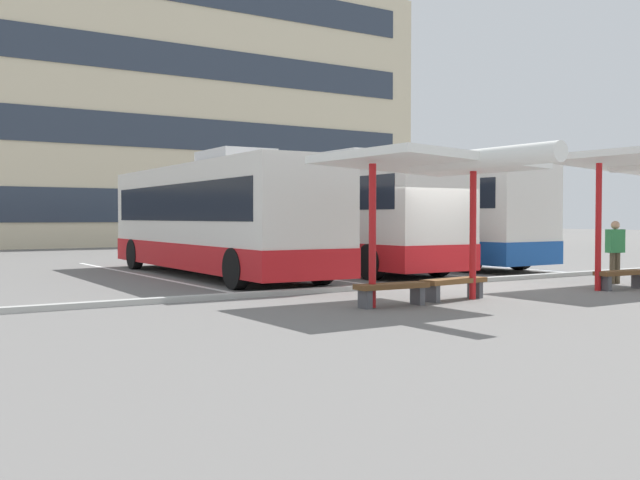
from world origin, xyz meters
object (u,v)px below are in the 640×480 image
Objects in this scene: coach_bus_2 at (415,215)px; bench_0 at (392,289)px; bench_1 at (454,284)px; waiting_shelter_0 at (435,165)px; waiting_passenger_0 at (615,248)px; coach_bus_1 at (331,216)px; bench_2 at (622,276)px; coach_bus_0 at (215,220)px.

coach_bus_2 is 7.00× the size of bench_0.
bench_1 is (-6.61, -9.08, -1.46)m from coach_bus_2.
coach_bus_2 is 11.33m from bench_1.
waiting_shelter_0 reaches higher than waiting_passenger_0.
bench_0 is 7.98m from waiting_passenger_0.
waiting_shelter_0 is 7.31m from waiting_passenger_0.
coach_bus_2 is at bearing 5.17° from coach_bus_1.
coach_bus_2 is 2.19× the size of waiting_shelter_0.
coach_bus_2 is at bearing 80.05° from bench_2.
bench_2 is at bearing -76.68° from coach_bus_1.
bench_0 is 1.00× the size of bench_2.
waiting_passenger_0 is (1.19, 1.03, 0.61)m from bench_2.
bench_2 is (4.93, -0.52, -0.00)m from bench_1.
bench_0 is 0.93× the size of bench_1.
coach_bus_0 is 8.74m from bench_0.
bench_1 is at bearing -79.69° from coach_bus_0.
coach_bus_0 is 4.29m from coach_bus_1.
coach_bus_1 is 10.10m from bench_0.
waiting_shelter_0 reaches higher than bench_2.
coach_bus_2 is at bearing 86.74° from waiting_passenger_0.
coach_bus_1 is at bearing 3.65° from coach_bus_0.
waiting_passenger_0 is at bearing -93.26° from coach_bus_2.
bench_1 is (0.90, 0.39, -2.42)m from waiting_shelter_0.
coach_bus_1 is 7.21× the size of bench_0.
waiting_shelter_0 is 3.19× the size of bench_0.
waiting_shelter_0 is 3.03× the size of waiting_passenger_0.
waiting_shelter_0 is 2.61m from bench_1.
coach_bus_0 is 1.02× the size of coach_bus_1.
waiting_passenger_0 reaches higher than bench_2.
waiting_shelter_0 is at bearing -172.61° from waiting_passenger_0.
coach_bus_0 is 1.05× the size of coach_bus_2.
coach_bus_2 reaches higher than coach_bus_1.
waiting_shelter_0 is at bearing -111.75° from coach_bus_1.
bench_0 is at bearing -91.74° from coach_bus_0.
coach_bus_0 is at bearing 94.12° from waiting_shelter_0.
bench_0 and bench_2 have the same top height.
bench_0 is (-4.54, -8.91, -1.44)m from coach_bus_1.
waiting_shelter_0 is at bearing -13.20° from bench_0.
coach_bus_2 is 12.60m from bench_0.
coach_bus_1 is (4.28, 0.27, 0.11)m from coach_bus_0.
waiting_shelter_0 reaches higher than bench_1.
bench_2 is at bearing -139.14° from waiting_passenger_0.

